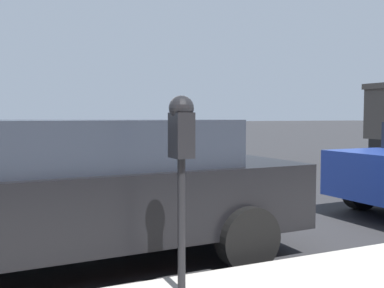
% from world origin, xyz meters
% --- Properties ---
extents(ground_plane, '(220.00, 220.00, 0.00)m').
position_xyz_m(ground_plane, '(0.00, 0.00, 0.00)').
color(ground_plane, '#2B2B2D').
extents(parking_meter, '(0.21, 0.19, 1.50)m').
position_xyz_m(parking_meter, '(-2.54, 0.42, 1.32)').
color(parking_meter, black).
rests_on(parking_meter, sidewalk).
extents(car_black, '(2.24, 4.60, 1.48)m').
position_xyz_m(car_black, '(-1.00, 0.84, 0.79)').
color(car_black, black).
rests_on(car_black, ground_plane).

